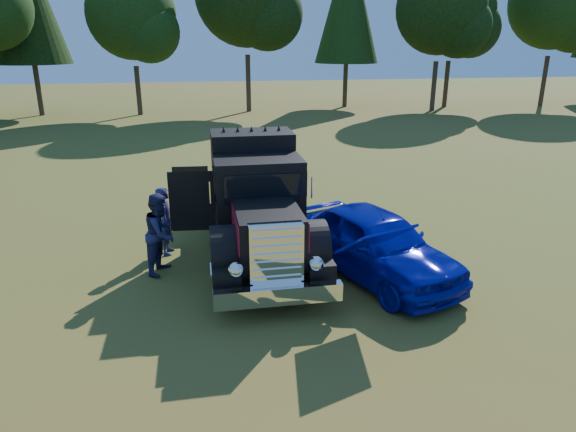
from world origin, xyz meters
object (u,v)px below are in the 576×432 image
(diamond_t_truck, at_px, (257,207))
(spectator_far, at_px, (161,233))
(spectator_near, at_px, (166,221))
(hotrod_coupe, at_px, (375,243))

(diamond_t_truck, xyz_separation_m, spectator_far, (-2.31, -0.60, -0.32))
(spectator_near, xyz_separation_m, spectator_far, (-0.06, -1.09, 0.08))
(diamond_t_truck, distance_m, spectator_near, 2.34)
(diamond_t_truck, bearing_deg, hotrod_coupe, -33.50)
(spectator_near, bearing_deg, hotrod_coupe, -106.28)
(diamond_t_truck, height_order, hotrod_coupe, diamond_t_truck)
(diamond_t_truck, distance_m, spectator_far, 2.41)
(spectator_far, bearing_deg, spectator_near, 18.90)
(spectator_far, bearing_deg, hotrod_coupe, -80.43)
(hotrod_coupe, relative_size, spectator_far, 2.61)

